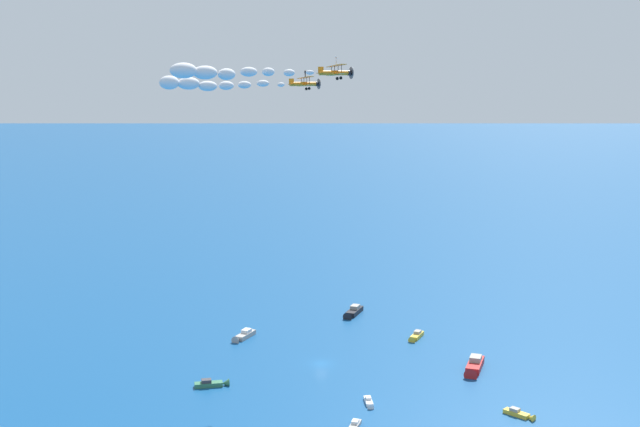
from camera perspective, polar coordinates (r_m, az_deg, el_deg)
name	(u,v)px	position (r m, az deg, el deg)	size (l,w,h in m)	color
ground_plane	(321,364)	(178.42, 0.09, -10.37)	(2000.00, 2000.00, 0.00)	navy
motorboat_near_centre	(243,336)	(194.97, -5.35, -8.45)	(8.18, 2.81, 2.33)	#9E9993
motorboat_far_port	(416,336)	(195.41, 6.66, -8.46)	(6.94, 2.36, 1.98)	gold
motorboat_far_stbd	(353,312)	(212.24, 2.29, -6.86)	(9.46, 2.71, 2.73)	black
motorboat_inshore	(354,427)	(148.07, 2.35, -14.57)	(5.50, 1.63, 1.58)	#9E9993
motorboat_offshore	(213,384)	(167.65, -7.40, -11.62)	(5.02, 6.78, 1.99)	#33704C
motorboat_trailing	(369,402)	(158.22, 3.41, -12.94)	(5.11, 3.27, 1.46)	white
motorboat_ahead	(521,414)	(157.04, 13.73, -13.37)	(3.78, 6.01, 1.71)	gold
motorboat_mid_cluster	(474,367)	(177.18, 10.63, -10.40)	(10.97, 2.97, 3.17)	#B21E1E
biplane_lead	(305,83)	(177.28, -1.02, 9.01)	(6.51, 6.68, 3.61)	orange
wingwalker_lead	(305,73)	(177.41, -1.03, 9.71)	(1.21, 1.04, 1.53)	black
smoke_trail_lead	(199,84)	(170.76, -8.41, 8.88)	(19.02, 21.47, 3.34)	silver
biplane_wingman	(336,72)	(157.62, 1.14, 9.77)	(6.51, 6.68, 3.61)	orange
wingwalker_wingman	(336,60)	(157.77, 1.13, 10.56)	(0.77, 0.66, 1.77)	white
smoke_trail_wingman	(213,72)	(150.54, -7.45, 9.71)	(18.63, 22.35, 3.28)	silver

